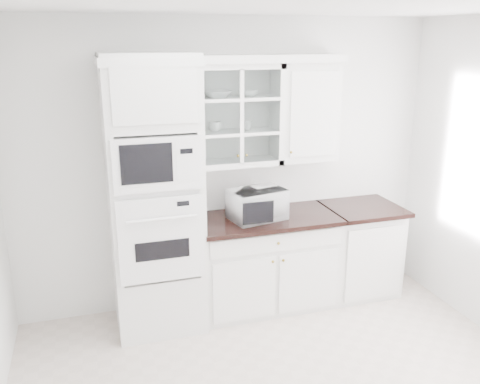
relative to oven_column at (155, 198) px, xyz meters
name	(u,v)px	position (x,y,z in m)	size (l,w,h in m)	color
room_shell	(281,149)	(0.75, -0.99, 0.58)	(4.00, 3.50, 2.70)	white
oven_column	(155,198)	(0.00, 0.00, 0.00)	(0.76, 0.68, 2.40)	white
base_cabinet_run	(266,261)	(1.03, 0.03, -0.74)	(1.32, 0.67, 0.92)	white
extra_base_cabinet	(358,248)	(2.03, 0.03, -0.74)	(0.72, 0.67, 0.92)	white
upper_cabinet_glass	(236,115)	(0.78, 0.17, 0.65)	(0.80, 0.33, 0.90)	white
upper_cabinet_solid	(306,112)	(1.46, 0.17, 0.65)	(0.55, 0.33, 0.90)	white
crown_molding	(225,59)	(0.68, 0.14, 1.14)	(2.14, 0.38, 0.07)	white
countertop_microwave	(256,204)	(0.92, -0.01, -0.14)	(0.48, 0.40, 0.28)	white
bowl_a	(217,94)	(0.60, 0.17, 0.84)	(0.25, 0.25, 0.06)	white
bowl_b	(248,93)	(0.89, 0.17, 0.84)	(0.18, 0.18, 0.06)	white
cup_a	(215,127)	(0.59, 0.18, 0.55)	(0.11, 0.11, 0.09)	white
cup_b	(247,125)	(0.88, 0.17, 0.55)	(0.09, 0.09, 0.09)	white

